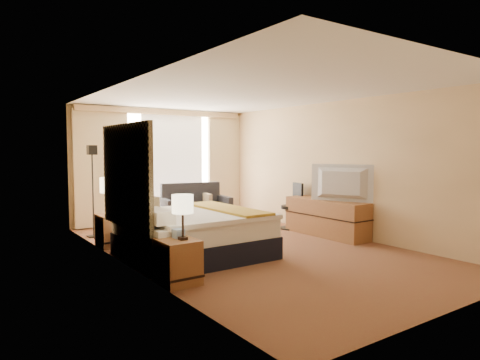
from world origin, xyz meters
TOP-DOWN VIEW (x-y plane):
  - floor at (0.00, 0.00)m, footprint 4.20×7.00m
  - ceiling at (0.00, 0.00)m, footprint 4.20×7.00m
  - wall_back at (0.00, 3.50)m, footprint 4.20×0.02m
  - wall_front at (0.00, -3.50)m, footprint 4.20×0.02m
  - wall_left at (-2.10, 0.00)m, footprint 0.02×7.00m
  - wall_right at (2.10, 0.00)m, footprint 0.02×7.00m
  - headboard at (-2.06, 0.20)m, footprint 0.06×1.85m
  - nightstand_left at (-1.87, -1.05)m, footprint 0.45×0.52m
  - nightstand_right at (-1.87, 1.45)m, footprint 0.45×0.52m
  - media_dresser at (1.83, 0.00)m, footprint 0.50×1.80m
  - window at (0.25, 3.47)m, footprint 2.30×0.02m
  - curtains at (-0.00, 3.39)m, footprint 4.12×0.19m
  - bed at (-1.06, 0.02)m, footprint 2.03×1.86m
  - loveseat at (0.32, 2.49)m, footprint 1.58×1.01m
  - floor_lamp at (-1.90, 2.44)m, footprint 0.22×0.22m
  - desk_chair at (1.80, 0.92)m, footprint 0.47×0.47m
  - lamp_left at (-1.82, -1.11)m, footprint 0.27×0.27m
  - lamp_right at (-1.90, 1.46)m, footprint 0.30×0.30m
  - tissue_box at (-1.82, -0.98)m, footprint 0.13×0.13m
  - telephone at (-1.75, 1.37)m, footprint 0.21×0.18m
  - television at (1.78, -0.39)m, footprint 0.63×1.16m

SIDE VIEW (x-z plane):
  - floor at x=0.00m, z-range -0.01..0.01m
  - nightstand_left at x=-1.87m, z-range 0.00..0.55m
  - nightstand_right at x=-1.87m, z-range 0.00..0.55m
  - loveseat at x=0.32m, z-range -0.16..0.76m
  - media_dresser at x=1.83m, z-range 0.00..0.70m
  - bed at x=-1.06m, z-range -0.13..0.86m
  - desk_chair at x=1.80m, z-range -0.05..0.91m
  - telephone at x=-1.75m, z-range 0.55..0.62m
  - tissue_box at x=-1.82m, z-range 0.55..0.66m
  - lamp_left at x=-1.82m, z-range 0.70..1.26m
  - lamp_right at x=-1.90m, z-range 0.72..1.36m
  - television at x=1.78m, z-range 0.70..1.39m
  - floor_lamp at x=-1.90m, z-range 0.36..2.11m
  - headboard at x=-2.06m, z-range 0.53..2.03m
  - wall_back at x=0.00m, z-range 0.00..2.60m
  - wall_front at x=0.00m, z-range 0.00..2.60m
  - wall_left at x=-2.10m, z-range 0.00..2.60m
  - wall_right at x=2.10m, z-range 0.00..2.60m
  - window at x=0.25m, z-range 0.17..2.47m
  - curtains at x=0.00m, z-range 0.13..2.69m
  - ceiling at x=0.00m, z-range 2.59..2.61m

